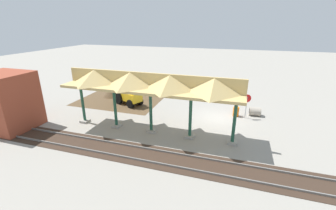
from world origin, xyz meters
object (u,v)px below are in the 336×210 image
stop_sign (247,101)px  brick_utility_building (7,101)px  backhoe (127,93)px  traffic_barrel (236,112)px  concrete_pipe (255,111)px

stop_sign → brick_utility_building: size_ratio=0.49×
backhoe → traffic_barrel: (-11.42, 0.00, -0.82)m
stop_sign → backhoe: bearing=-1.0°
stop_sign → backhoe: (12.27, -0.22, -0.38)m
brick_utility_building → traffic_barrel: (-18.06, -8.31, -1.89)m
backhoe → concrete_pipe: bearing=-177.0°
concrete_pipe → traffic_barrel: bearing=21.9°
backhoe → concrete_pipe: backhoe is taller
backhoe → concrete_pipe: 13.21m
concrete_pipe → traffic_barrel: size_ratio=1.18×
brick_utility_building → traffic_barrel: size_ratio=5.19×
stop_sign → brick_utility_building: brick_utility_building is taller
backhoe → brick_utility_building: 10.69m
backhoe → concrete_pipe: size_ratio=4.74×
backhoe → concrete_pipe: (-13.16, -0.70, -0.86)m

